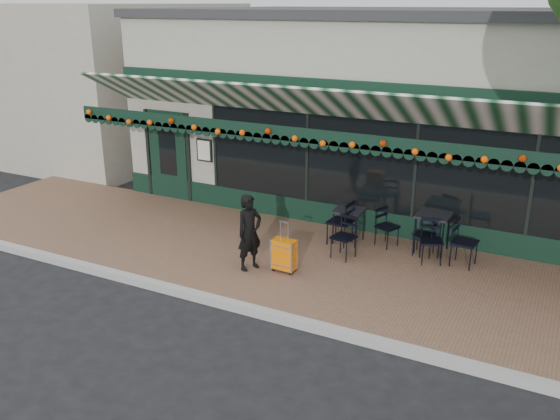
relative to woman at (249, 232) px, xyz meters
The scene contains 15 objects.
ground 1.70m from the woman, 53.71° to the right, with size 80.00×80.00×0.00m, color black.
sidewalk 1.43m from the woman, 43.45° to the left, with size 18.00×4.00×0.15m, color brown.
curb 1.72m from the woman, 55.49° to the right, with size 18.00×0.16×0.15m, color #9E9E99.
restaurant_building 6.86m from the woman, 82.59° to the left, with size 12.00×9.60×4.50m.
neighbor_building_left 14.00m from the woman, 150.66° to the left, with size 12.00×8.00×4.80m, color gray.
woman is the anchor object (origin of this frame).
suitcase 0.76m from the woman, 15.99° to the left, with size 0.43×0.25×0.97m.
cafe_table_a 3.66m from the woman, 40.12° to the left, with size 0.64×0.64×0.79m.
cafe_table_b 2.36m from the woman, 60.57° to the left, with size 0.58×0.58×0.71m.
chair_a_left 3.45m from the woman, 37.93° to the left, with size 0.40×0.40×0.80m, color black, non-canonical shape.
chair_a_right 4.02m from the woman, 29.23° to the left, with size 0.45×0.45×0.91m, color black, non-canonical shape.
chair_a_front 3.45m from the woman, 31.97° to the left, with size 0.42×0.42×0.84m, color black, non-canonical shape.
chair_b_left 2.17m from the woman, 61.35° to the left, with size 0.47×0.47×0.94m, color black, non-canonical shape.
chair_b_right 2.95m from the woman, 49.13° to the left, with size 0.40×0.40×0.80m, color black, non-canonical shape.
chair_b_front 1.88m from the woman, 42.68° to the left, with size 0.42×0.42×0.84m, color black, non-canonical shape.
Camera 1 is at (4.24, -7.52, 4.85)m, focal length 38.00 mm.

